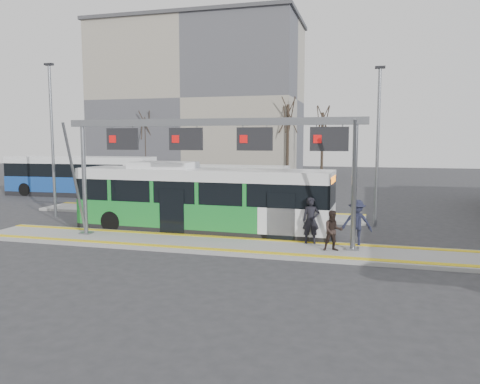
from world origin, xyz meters
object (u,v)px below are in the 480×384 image
(gantry, at_px, (211,144))
(passenger_b, at_px, (333,231))
(hero_bus, at_px, (202,201))
(passenger_c, at_px, (357,223))
(passenger_a, at_px, (311,220))

(gantry, distance_m, passenger_b, 6.12)
(gantry, relative_size, hero_bus, 1.05)
(passenger_b, relative_size, passenger_c, 0.84)
(passenger_c, bearing_deg, gantry, -172.54)
(gantry, xyz_separation_m, passenger_c, (5.97, 0.85, -3.21))
(passenger_a, relative_size, passenger_b, 1.22)
(hero_bus, relative_size, passenger_c, 6.58)
(passenger_a, xyz_separation_m, passenger_c, (1.86, 0.10, -0.03))
(passenger_c, bearing_deg, passenger_a, -177.65)
(hero_bus, bearing_deg, gantry, -59.71)
(gantry, height_order, passenger_b, gantry)
(hero_bus, height_order, passenger_c, hero_bus)
(passenger_a, distance_m, passenger_b, 1.49)
(passenger_a, bearing_deg, hero_bus, 151.44)
(passenger_b, bearing_deg, gantry, 160.09)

